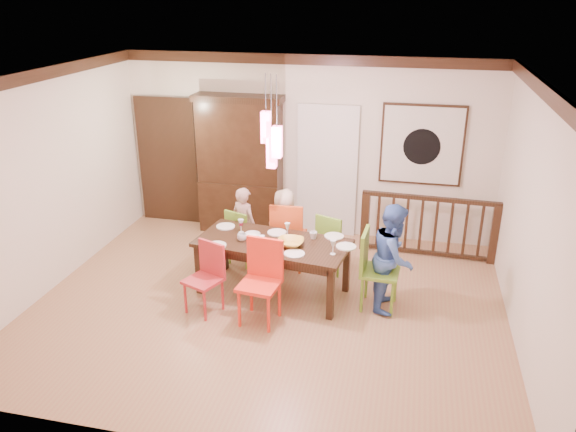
% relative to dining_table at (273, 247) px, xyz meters
% --- Properties ---
extents(floor, '(6.00, 6.00, 0.00)m').
position_rel_dining_table_xyz_m(floor, '(0.02, -0.35, -0.66)').
color(floor, '#AA7552').
rests_on(floor, ground).
extents(ceiling, '(6.00, 6.00, 0.00)m').
position_rel_dining_table_xyz_m(ceiling, '(0.02, -0.35, 2.24)').
color(ceiling, white).
rests_on(ceiling, wall_back).
extents(wall_back, '(6.00, 0.00, 6.00)m').
position_rel_dining_table_xyz_m(wall_back, '(0.02, 2.15, 0.79)').
color(wall_back, beige).
rests_on(wall_back, floor).
extents(wall_left, '(0.00, 5.00, 5.00)m').
position_rel_dining_table_xyz_m(wall_left, '(-2.98, -0.35, 0.79)').
color(wall_left, beige).
rests_on(wall_left, floor).
extents(wall_right, '(0.00, 5.00, 5.00)m').
position_rel_dining_table_xyz_m(wall_right, '(3.02, -0.35, 0.79)').
color(wall_right, beige).
rests_on(wall_right, floor).
extents(crown_molding, '(6.00, 5.00, 0.16)m').
position_rel_dining_table_xyz_m(crown_molding, '(0.02, -0.35, 2.16)').
color(crown_molding, black).
rests_on(crown_molding, wall_back).
extents(panel_door, '(1.04, 0.07, 2.24)m').
position_rel_dining_table_xyz_m(panel_door, '(-2.38, 2.10, 0.39)').
color(panel_door, black).
rests_on(panel_door, wall_back).
extents(white_doorway, '(0.97, 0.05, 2.22)m').
position_rel_dining_table_xyz_m(white_doorway, '(0.37, 2.12, 0.39)').
color(white_doorway, silver).
rests_on(white_doorway, wall_back).
extents(painting, '(1.25, 0.06, 1.25)m').
position_rel_dining_table_xyz_m(painting, '(1.82, 2.12, 0.94)').
color(painting, black).
rests_on(painting, wall_back).
extents(pendant_cluster, '(0.27, 0.21, 1.14)m').
position_rel_dining_table_xyz_m(pendant_cluster, '(0.00, -0.00, 1.45)').
color(pendant_cluster, '#FF4C7C').
rests_on(pendant_cluster, ceiling).
extents(dining_table, '(2.09, 1.17, 0.75)m').
position_rel_dining_table_xyz_m(dining_table, '(0.00, 0.00, 0.00)').
color(dining_table, black).
rests_on(dining_table, floor).
extents(chair_far_left, '(0.50, 0.50, 0.86)m').
position_rel_dining_table_xyz_m(chair_far_left, '(-0.63, 0.76, -0.17)').
color(chair_far_left, '#75AE31').
rests_on(chair_far_left, floor).
extents(chair_far_mid, '(0.49, 0.49, 1.04)m').
position_rel_dining_table_xyz_m(chair_far_mid, '(0.04, 0.77, -0.07)').
color(chair_far_mid, '#C94619').
rests_on(chair_far_mid, floor).
extents(chair_far_right, '(0.52, 0.52, 0.90)m').
position_rel_dining_table_xyz_m(chair_far_right, '(0.70, 0.80, -0.15)').
color(chair_far_right, '#6A9F2B').
rests_on(chair_far_right, floor).
extents(chair_near_left, '(0.53, 0.53, 0.90)m').
position_rel_dining_table_xyz_m(chair_near_left, '(-0.73, -0.67, -0.15)').
color(chair_near_left, red).
rests_on(chair_near_left, floor).
extents(chair_near_mid, '(0.52, 0.52, 1.03)m').
position_rel_dining_table_xyz_m(chair_near_mid, '(0.02, -0.74, -0.07)').
color(chair_near_mid, '#F83320').
rests_on(chair_near_mid, floor).
extents(chair_end_right, '(0.50, 0.50, 1.04)m').
position_rel_dining_table_xyz_m(chair_end_right, '(1.41, -0.08, -0.07)').
color(chair_end_right, '#6E9F2A').
rests_on(chair_end_right, floor).
extents(china_hutch, '(1.44, 0.46, 2.28)m').
position_rel_dining_table_xyz_m(china_hutch, '(-1.04, 1.95, 0.48)').
color(china_hutch, black).
rests_on(china_hutch, floor).
extents(balustrade, '(2.04, 0.17, 0.96)m').
position_rel_dining_table_xyz_m(balustrade, '(2.02, 1.60, -0.16)').
color(balustrade, black).
rests_on(balustrade, floor).
extents(person_far_left, '(0.51, 0.44, 1.17)m').
position_rel_dining_table_xyz_m(person_far_left, '(-0.63, 0.80, -0.08)').
color(person_far_left, beige).
rests_on(person_far_left, floor).
extents(person_far_mid, '(0.64, 0.49, 1.17)m').
position_rel_dining_table_xyz_m(person_far_mid, '(-0.04, 0.85, -0.08)').
color(person_far_mid, beige).
rests_on(person_far_mid, floor).
extents(person_end_right, '(0.61, 0.74, 1.40)m').
position_rel_dining_table_xyz_m(person_end_right, '(1.57, -0.02, 0.04)').
color(person_end_right, '#446BBF').
rests_on(person_end_right, floor).
extents(serving_bowl, '(0.34, 0.34, 0.08)m').
position_rel_dining_table_xyz_m(serving_bowl, '(0.26, -0.07, 0.13)').
color(serving_bowl, gold).
rests_on(serving_bowl, dining_table).
extents(small_bowl, '(0.25, 0.25, 0.07)m').
position_rel_dining_table_xyz_m(small_bowl, '(-0.29, 0.04, 0.12)').
color(small_bowl, white).
rests_on(small_bowl, dining_table).
extents(cup_left, '(0.16, 0.16, 0.10)m').
position_rel_dining_table_xyz_m(cup_left, '(-0.40, -0.07, 0.14)').
color(cup_left, silver).
rests_on(cup_left, dining_table).
extents(cup_right, '(0.11, 0.11, 0.10)m').
position_rel_dining_table_xyz_m(cup_right, '(0.50, 0.20, 0.14)').
color(cup_right, silver).
rests_on(cup_right, dining_table).
extents(plate_far_left, '(0.26, 0.26, 0.01)m').
position_rel_dining_table_xyz_m(plate_far_left, '(-0.75, 0.32, 0.10)').
color(plate_far_left, white).
rests_on(plate_far_left, dining_table).
extents(plate_far_mid, '(0.26, 0.26, 0.01)m').
position_rel_dining_table_xyz_m(plate_far_mid, '(-0.01, 0.27, 0.10)').
color(plate_far_mid, white).
rests_on(plate_far_mid, dining_table).
extents(plate_far_right, '(0.26, 0.26, 0.01)m').
position_rel_dining_table_xyz_m(plate_far_right, '(0.76, 0.32, 0.10)').
color(plate_far_right, white).
rests_on(plate_far_right, dining_table).
extents(plate_near_left, '(0.26, 0.26, 0.01)m').
position_rel_dining_table_xyz_m(plate_near_left, '(-0.67, -0.30, 0.10)').
color(plate_near_left, white).
rests_on(plate_near_left, dining_table).
extents(plate_near_mid, '(0.26, 0.26, 0.01)m').
position_rel_dining_table_xyz_m(plate_near_mid, '(0.36, -0.32, 0.10)').
color(plate_near_mid, white).
rests_on(plate_near_mid, dining_table).
extents(plate_end_right, '(0.26, 0.26, 0.01)m').
position_rel_dining_table_xyz_m(plate_end_right, '(0.96, 0.04, 0.10)').
color(plate_end_right, white).
rests_on(plate_end_right, dining_table).
extents(wine_glass_a, '(0.08, 0.08, 0.19)m').
position_rel_dining_table_xyz_m(wine_glass_a, '(-0.49, 0.18, 0.18)').
color(wine_glass_a, '#590C19').
rests_on(wine_glass_a, dining_table).
extents(wine_glass_b, '(0.08, 0.08, 0.19)m').
position_rel_dining_table_xyz_m(wine_glass_b, '(0.15, 0.20, 0.18)').
color(wine_glass_b, silver).
rests_on(wine_glass_b, dining_table).
extents(wine_glass_c, '(0.08, 0.08, 0.19)m').
position_rel_dining_table_xyz_m(wine_glass_c, '(-0.07, -0.27, 0.18)').
color(wine_glass_c, '#590C19').
rests_on(wine_glass_c, dining_table).
extents(wine_glass_d, '(0.08, 0.08, 0.19)m').
position_rel_dining_table_xyz_m(wine_glass_d, '(0.82, -0.21, 0.18)').
color(wine_glass_d, silver).
rests_on(wine_glass_d, dining_table).
extents(napkin, '(0.18, 0.14, 0.01)m').
position_rel_dining_table_xyz_m(napkin, '(-0.12, -0.34, 0.10)').
color(napkin, '#D83359').
rests_on(napkin, dining_table).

